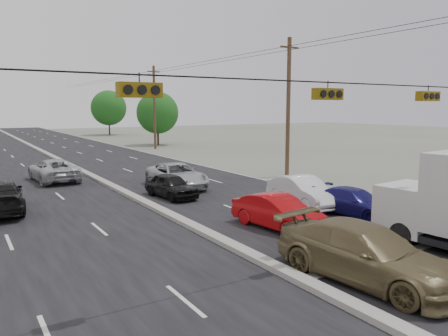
# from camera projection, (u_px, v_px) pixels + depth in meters

# --- Properties ---
(ground) EXTENTS (200.00, 200.00, 0.00)m
(ground) POSITION_uv_depth(u_px,v_px,m) (286.00, 276.00, 13.21)
(ground) COLOR #606356
(ground) RESTS_ON ground
(road_surface) EXTENTS (20.00, 160.00, 0.02)m
(road_surface) POSITION_uv_depth(u_px,v_px,m) (68.00, 165.00, 38.52)
(road_surface) COLOR black
(road_surface) RESTS_ON ground
(center_median) EXTENTS (0.50, 160.00, 0.20)m
(center_median) POSITION_uv_depth(u_px,v_px,m) (68.00, 164.00, 38.51)
(center_median) COLOR gray
(center_median) RESTS_ON ground
(utility_pole_right_b) EXTENTS (1.60, 0.30, 10.00)m
(utility_pole_right_b) POSITION_uv_depth(u_px,v_px,m) (288.00, 107.00, 31.64)
(utility_pole_right_b) COLOR #422D1E
(utility_pole_right_b) RESTS_ON ground
(utility_pole_right_c) EXTENTS (1.60, 0.30, 10.00)m
(utility_pole_right_c) POSITION_uv_depth(u_px,v_px,m) (154.00, 107.00, 52.74)
(utility_pole_right_c) COLOR #422D1E
(utility_pole_right_c) RESTS_ON ground
(traffic_signals) EXTENTS (25.00, 0.30, 0.54)m
(traffic_signals) POSITION_uv_depth(u_px,v_px,m) (325.00, 93.00, 13.18)
(traffic_signals) COLOR black
(traffic_signals) RESTS_ON ground
(tree_right_mid) EXTENTS (5.60, 5.60, 7.14)m
(tree_right_mid) POSITION_uv_depth(u_px,v_px,m) (158.00, 113.00, 58.36)
(tree_right_mid) COLOR #382619
(tree_right_mid) RESTS_ON ground
(tree_right_far) EXTENTS (6.40, 6.40, 8.16)m
(tree_right_far) POSITION_uv_depth(u_px,v_px,m) (109.00, 108.00, 79.89)
(tree_right_far) COLOR #382619
(tree_right_far) RESTS_ON ground
(tan_sedan) EXTENTS (3.03, 5.91, 1.64)m
(tan_sedan) POSITION_uv_depth(u_px,v_px,m) (366.00, 254.00, 12.70)
(tan_sedan) COLOR brown
(tan_sedan) RESTS_ON ground
(red_sedan) EXTENTS (2.02, 4.47, 1.42)m
(red_sedan) POSITION_uv_depth(u_px,v_px,m) (278.00, 212.00, 18.19)
(red_sedan) COLOR #A80A0D
(red_sedan) RESTS_ON ground
(queue_car_a) EXTENTS (1.98, 4.08, 1.34)m
(queue_car_a) POSITION_uv_depth(u_px,v_px,m) (171.00, 186.00, 24.52)
(queue_car_a) COLOR black
(queue_car_a) RESTS_ON ground
(queue_car_b) EXTENTS (2.15, 4.81, 1.53)m
(queue_car_b) POSITION_uv_depth(u_px,v_px,m) (303.00, 192.00, 22.29)
(queue_car_b) COLOR white
(queue_car_b) RESTS_ON ground
(queue_car_c) EXTENTS (2.73, 5.58, 1.53)m
(queue_car_c) POSITION_uv_depth(u_px,v_px,m) (177.00, 176.00, 27.57)
(queue_car_c) COLOR #AEB1B6
(queue_car_c) RESTS_ON ground
(queue_car_d) EXTENTS (2.20, 4.51, 1.26)m
(queue_car_d) POSITION_uv_depth(u_px,v_px,m) (355.00, 202.00, 20.43)
(queue_car_d) COLOR navy
(queue_car_d) RESTS_ON ground
(oncoming_far) EXTENTS (2.84, 5.64, 1.53)m
(oncoming_far) POSITION_uv_depth(u_px,v_px,m) (53.00, 170.00, 29.95)
(oncoming_far) COLOR #ACB0B4
(oncoming_far) RESTS_ON ground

